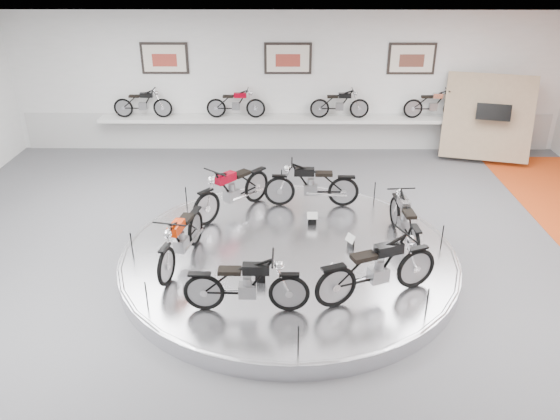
{
  "coord_description": "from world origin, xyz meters",
  "views": [
    {
      "loc": [
        -0.09,
        -8.78,
        5.6
      ],
      "look_at": [
        -0.17,
        0.6,
        1.03
      ],
      "focal_mm": 35.0,
      "sensor_mm": 36.0,
      "label": 1
    }
  ],
  "objects_px": {
    "display_platform": "(289,257)",
    "bike_c": "(232,189)",
    "bike_b": "(312,184)",
    "bike_e": "(246,284)",
    "bike_f": "(378,268)",
    "shelf": "(288,119)",
    "bike_a": "(405,219)",
    "bike_d": "(181,238)"
  },
  "relations": [
    {
      "from": "shelf",
      "to": "display_platform",
      "type": "bearing_deg",
      "value": -90.0
    },
    {
      "from": "shelf",
      "to": "bike_c",
      "type": "bearing_deg",
      "value": -104.32
    },
    {
      "from": "bike_c",
      "to": "bike_e",
      "type": "relative_size",
      "value": 1.12
    },
    {
      "from": "bike_c",
      "to": "bike_d",
      "type": "height_order",
      "value": "bike_c"
    },
    {
      "from": "display_platform",
      "to": "bike_a",
      "type": "bearing_deg",
      "value": 10.09
    },
    {
      "from": "display_platform",
      "to": "bike_b",
      "type": "height_order",
      "value": "bike_b"
    },
    {
      "from": "bike_b",
      "to": "bike_d",
      "type": "relative_size",
      "value": 1.0
    },
    {
      "from": "display_platform",
      "to": "bike_a",
      "type": "distance_m",
      "value": 2.38
    },
    {
      "from": "display_platform",
      "to": "bike_f",
      "type": "xyz_separation_m",
      "value": [
        1.44,
        -1.49,
        0.71
      ]
    },
    {
      "from": "bike_b",
      "to": "bike_c",
      "type": "bearing_deg",
      "value": 13.02
    },
    {
      "from": "bike_a",
      "to": "bike_f",
      "type": "height_order",
      "value": "bike_f"
    },
    {
      "from": "display_platform",
      "to": "bike_b",
      "type": "distance_m",
      "value": 2.2
    },
    {
      "from": "shelf",
      "to": "bike_f",
      "type": "height_order",
      "value": "bike_f"
    },
    {
      "from": "shelf",
      "to": "bike_e",
      "type": "height_order",
      "value": "bike_e"
    },
    {
      "from": "bike_b",
      "to": "display_platform",
      "type": "bearing_deg",
      "value": 76.67
    },
    {
      "from": "bike_a",
      "to": "bike_b",
      "type": "height_order",
      "value": "bike_b"
    },
    {
      "from": "bike_c",
      "to": "bike_f",
      "type": "xyz_separation_m",
      "value": [
        2.65,
        -3.15,
        -0.0
      ]
    },
    {
      "from": "bike_c",
      "to": "bike_f",
      "type": "distance_m",
      "value": 4.12
    },
    {
      "from": "bike_b",
      "to": "bike_f",
      "type": "distance_m",
      "value": 3.64
    },
    {
      "from": "bike_c",
      "to": "bike_d",
      "type": "xyz_separation_m",
      "value": [
        -0.74,
        -2.1,
        -0.04
      ]
    },
    {
      "from": "bike_d",
      "to": "display_platform",
      "type": "bearing_deg",
      "value": 114.7
    },
    {
      "from": "bike_a",
      "to": "bike_d",
      "type": "distance_m",
      "value": 4.3
    },
    {
      "from": "display_platform",
      "to": "bike_c",
      "type": "relative_size",
      "value": 3.35
    },
    {
      "from": "shelf",
      "to": "bike_c",
      "type": "xyz_separation_m",
      "value": [
        -1.21,
        -4.74,
        -0.14
      ]
    },
    {
      "from": "bike_b",
      "to": "bike_c",
      "type": "height_order",
      "value": "bike_c"
    },
    {
      "from": "bike_a",
      "to": "bike_e",
      "type": "height_order",
      "value": "bike_e"
    },
    {
      "from": "bike_c",
      "to": "bike_d",
      "type": "distance_m",
      "value": 2.23
    },
    {
      "from": "bike_a",
      "to": "bike_e",
      "type": "relative_size",
      "value": 0.98
    },
    {
      "from": "shelf",
      "to": "bike_c",
      "type": "relative_size",
      "value": 5.76
    },
    {
      "from": "bike_b",
      "to": "bike_c",
      "type": "relative_size",
      "value": 0.94
    },
    {
      "from": "shelf",
      "to": "bike_b",
      "type": "relative_size",
      "value": 6.15
    },
    {
      "from": "shelf",
      "to": "bike_f",
      "type": "xyz_separation_m",
      "value": [
        1.44,
        -7.89,
        -0.14
      ]
    },
    {
      "from": "bike_c",
      "to": "bike_e",
      "type": "xyz_separation_m",
      "value": [
        0.53,
        -3.55,
        -0.06
      ]
    },
    {
      "from": "shelf",
      "to": "bike_c",
      "type": "height_order",
      "value": "bike_c"
    },
    {
      "from": "display_platform",
      "to": "bike_d",
      "type": "relative_size",
      "value": 3.59
    },
    {
      "from": "bike_f",
      "to": "bike_d",
      "type": "bearing_deg",
      "value": 140.6
    },
    {
      "from": "bike_f",
      "to": "bike_e",
      "type": "bearing_deg",
      "value": 168.48
    },
    {
      "from": "display_platform",
      "to": "shelf",
      "type": "xyz_separation_m",
      "value": [
        0.0,
        6.4,
        0.85
      ]
    },
    {
      "from": "bike_d",
      "to": "bike_b",
      "type": "bearing_deg",
      "value": 146.88
    },
    {
      "from": "bike_a",
      "to": "bike_d",
      "type": "bearing_deg",
      "value": 96.61
    },
    {
      "from": "display_platform",
      "to": "bike_e",
      "type": "bearing_deg",
      "value": -109.81
    },
    {
      "from": "bike_b",
      "to": "bike_d",
      "type": "height_order",
      "value": "bike_b"
    }
  ]
}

